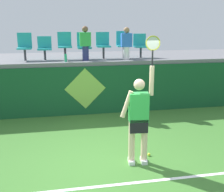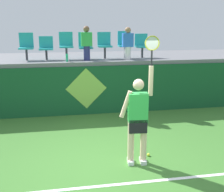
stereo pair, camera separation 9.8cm
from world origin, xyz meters
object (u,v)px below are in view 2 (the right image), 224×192
object	(u,v)px
stadium_chair_3	(85,45)
spectator_0	(128,43)
tennis_ball	(148,155)
stadium_chair_5	(125,43)
stadium_chair_1	(46,47)
stadium_chair_6	(142,44)
stadium_chair_2	(66,44)
tennis_player	(138,117)
stadium_chair_0	(26,45)
stadium_chair_4	(104,44)
water_bottle	(67,58)
spectator_1	(87,43)

from	to	relation	value
stadium_chair_3	spectator_0	world-z (taller)	spectator_0
tennis_ball	stadium_chair_5	distance (m)	4.59
stadium_chair_1	stadium_chair_6	distance (m)	3.17
tennis_ball	stadium_chair_1	distance (m)	5.05
stadium_chair_3	spectator_0	xyz separation A→B (m)	(1.32, -0.43, 0.07)
stadium_chair_1	stadium_chair_2	distance (m)	0.64
tennis_player	stadium_chair_5	xyz separation A→B (m)	(0.68, 4.31, 1.13)
stadium_chair_2	stadium_chair_5	bearing A→B (deg)	0.04
stadium_chair_2	spectator_0	size ratio (longest dim) A/B	0.85
stadium_chair_0	stadium_chair_5	world-z (taller)	stadium_chair_5
stadium_chair_0	stadium_chair_4	size ratio (longest dim) A/B	1.00
stadium_chair_0	stadium_chair_4	world-z (taller)	stadium_chair_4
water_bottle	stadium_chair_3	distance (m)	0.96
tennis_player	stadium_chair_4	size ratio (longest dim) A/B	3.02
stadium_chair_2	stadium_chair_3	bearing A→B (deg)	0.34
tennis_player	stadium_chair_5	distance (m)	4.51
stadium_chair_0	tennis_player	bearing A→B (deg)	-59.77
stadium_chair_0	stadium_chair_4	bearing A→B (deg)	-0.06
stadium_chair_2	stadium_chair_4	xyz separation A→B (m)	(1.26, -0.00, -0.01)
water_bottle	spectator_0	size ratio (longest dim) A/B	0.23
tennis_player	stadium_chair_3	xyz separation A→B (m)	(-0.64, 4.32, 1.10)
tennis_player	water_bottle	xyz separation A→B (m)	(-1.27, 3.68, 0.76)
stadium_chair_2	stadium_chair_3	distance (m)	0.63
stadium_chair_6	water_bottle	bearing A→B (deg)	-166.20
stadium_chair_3	stadium_chair_6	size ratio (longest dim) A/B	1.08
stadium_chair_1	spectator_0	size ratio (longest dim) A/B	0.72
spectator_0	stadium_chair_4	bearing A→B (deg)	147.99
water_bottle	stadium_chair_2	world-z (taller)	stadium_chair_2
tennis_ball	spectator_1	world-z (taller)	spectator_1
stadium_chair_0	spectator_1	size ratio (longest dim) A/B	0.80
tennis_player	water_bottle	size ratio (longest dim) A/B	10.84
stadium_chair_1	stadium_chair_3	distance (m)	1.27
tennis_ball	stadium_chair_3	distance (m)	4.66
stadium_chair_6	spectator_1	distance (m)	1.96
stadium_chair_6	spectator_1	world-z (taller)	spectator_1
tennis_player	stadium_chair_1	distance (m)	4.82
stadium_chair_0	stadium_chair_3	size ratio (longest dim) A/B	1.00
tennis_ball	spectator_1	xyz separation A→B (m)	(-0.96, 3.65, 2.16)
stadium_chair_2	spectator_0	world-z (taller)	spectator_0
tennis_player	stadium_chair_3	world-z (taller)	tennis_player
tennis_ball	stadium_chair_5	size ratio (longest dim) A/B	0.07
tennis_ball	stadium_chair_2	size ratio (longest dim) A/B	0.08
stadium_chair_3	stadium_chair_4	xyz separation A→B (m)	(0.63, -0.00, 0.02)
tennis_player	stadium_chair_0	distance (m)	5.11
spectator_0	water_bottle	bearing A→B (deg)	-174.23
stadium_chair_4	stadium_chair_6	bearing A→B (deg)	-0.12
tennis_player	stadium_chair_2	bearing A→B (deg)	106.33
water_bottle	stadium_chair_2	xyz separation A→B (m)	(0.01, 0.63, 0.37)
tennis_ball	water_bottle	world-z (taller)	water_bottle
water_bottle	stadium_chair_4	size ratio (longest dim) A/B	0.28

